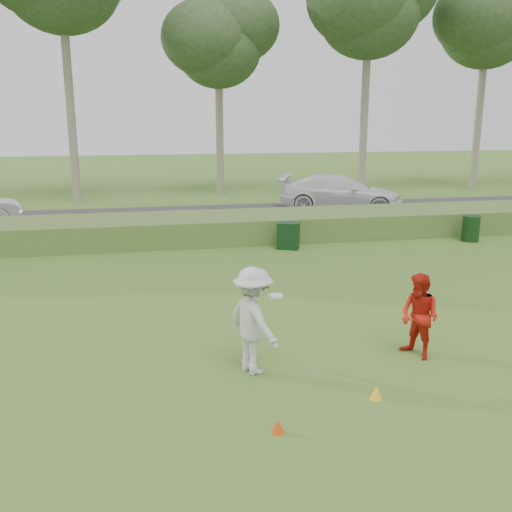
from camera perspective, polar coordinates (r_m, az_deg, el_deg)
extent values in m
plane|color=#3D6722|center=(10.29, 4.52, -12.38)|extent=(120.00, 120.00, 0.00)
cube|color=#466829|center=(21.41, -4.25, 2.85)|extent=(80.00, 3.00, 0.90)
cube|color=#2D2D2D|center=(26.38, -5.62, 4.00)|extent=(80.00, 6.00, 0.06)
cylinder|color=gray|center=(32.19, -18.47, 18.96)|extent=(0.44, 0.44, 15.50)
cylinder|color=gray|center=(33.69, -3.72, 15.95)|extent=(0.44, 0.44, 11.50)
ellipsoid|color=#2D4723|center=(33.91, -3.80, 20.81)|extent=(6.24, 6.24, 5.28)
cylinder|color=gray|center=(33.88, 10.97, 17.84)|extent=(0.44, 0.44, 14.00)
ellipsoid|color=#2D4723|center=(34.31, 11.27, 23.67)|extent=(7.28, 7.28, 6.16)
cylinder|color=gray|center=(38.67, 21.69, 16.26)|extent=(0.44, 0.44, 13.50)
ellipsoid|color=#2D4723|center=(39.01, 22.17, 21.19)|extent=(7.02, 7.02, 5.94)
imported|color=silver|center=(10.24, -0.25, -6.48)|extent=(1.19, 1.46, 1.96)
cylinder|color=white|center=(10.18, 1.96, -4.02)|extent=(0.27, 0.27, 0.03)
imported|color=red|center=(11.35, 16.04, -5.82)|extent=(0.89, 0.99, 1.65)
cone|color=#DC400B|center=(8.74, 2.21, -16.65)|extent=(0.20, 0.20, 0.22)
cone|color=yellow|center=(9.84, 11.92, -13.20)|extent=(0.21, 0.21, 0.23)
cube|color=black|center=(19.85, 3.24, 2.03)|extent=(0.87, 0.72, 0.93)
cylinder|color=black|center=(22.51, 20.68, 2.59)|extent=(0.65, 0.65, 0.94)
imported|color=white|center=(27.82, 8.46, 6.26)|extent=(6.32, 4.42, 1.70)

